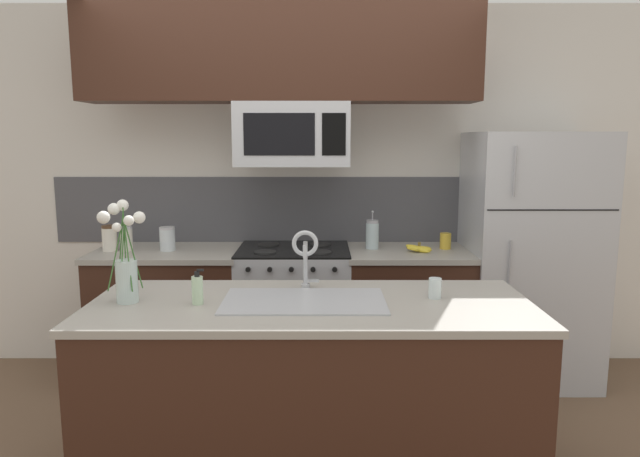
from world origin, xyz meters
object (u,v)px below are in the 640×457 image
object	(u,v)px
coffee_tin	(444,241)
sink_faucet	(304,251)
dish_soap_bottle	(196,290)
storage_jar_tall	(108,238)
storage_jar_medium	(125,239)
banana_bunch	(418,249)
spare_glass	(433,288)
storage_jar_short	(166,239)
flower_vase	(124,266)
stove_range	(293,313)
refrigerator	(527,257)
microwave	(291,135)
french_press	(371,234)

from	to	relation	value
coffee_tin	sink_faucet	distance (m)	1.44
sink_faucet	dish_soap_bottle	world-z (taller)	sink_faucet
storage_jar_tall	storage_jar_medium	size ratio (longest dim) A/B	1.05
storage_jar_medium	sink_faucet	xyz separation A→B (m)	(1.25, -1.02, 0.12)
banana_bunch	storage_jar_tall	bearing A→B (deg)	178.77
storage_jar_medium	spare_glass	size ratio (longest dim) A/B	1.70
storage_jar_short	flower_vase	distance (m)	1.26
storage_jar_tall	banana_bunch	xyz separation A→B (m)	(2.10, -0.05, -0.06)
spare_glass	storage_jar_short	bearing A→B (deg)	143.42
stove_range	flower_vase	distance (m)	1.57
refrigerator	sink_faucet	distance (m)	1.86
storage_jar_short	flower_vase	xyz separation A→B (m)	(0.14, -1.25, 0.09)
microwave	storage_jar_tall	size ratio (longest dim) A/B	4.27
storage_jar_tall	coffee_tin	world-z (taller)	storage_jar_tall
storage_jar_short	banana_bunch	size ratio (longest dim) A/B	0.86
microwave	flower_vase	xyz separation A→B (m)	(-0.72, -1.23, -0.61)
stove_range	dish_soap_bottle	xyz separation A→B (m)	(-0.38, -1.29, 0.52)
french_press	spare_glass	world-z (taller)	french_press
storage_jar_medium	storage_jar_short	bearing A→B (deg)	1.03
stove_range	coffee_tin	size ratio (longest dim) A/B	8.45
storage_jar_medium	flower_vase	world-z (taller)	flower_vase
spare_glass	stove_range	bearing A→B (deg)	121.59
banana_bunch	sink_faucet	bearing A→B (deg)	-127.41
refrigerator	spare_glass	distance (m)	1.50
french_press	storage_jar_tall	bearing A→B (deg)	-177.56
stove_range	dish_soap_bottle	world-z (taller)	dish_soap_bottle
stove_range	flower_vase	bearing A→B (deg)	-119.91
storage_jar_short	dish_soap_bottle	bearing A→B (deg)	-69.56
french_press	flower_vase	world-z (taller)	flower_vase
stove_range	refrigerator	bearing A→B (deg)	0.71
storage_jar_short	french_press	xyz separation A→B (m)	(1.40, 0.07, 0.02)
french_press	spare_glass	bearing A→B (deg)	-81.46
storage_jar_medium	dish_soap_bottle	size ratio (longest dim) A/B	1.01
storage_jar_medium	banana_bunch	bearing A→B (deg)	-1.43
microwave	sink_faucet	distance (m)	1.17
french_press	storage_jar_medium	bearing A→B (deg)	-177.55
dish_soap_bottle	sink_faucet	bearing A→B (deg)	27.29
storage_jar_tall	dish_soap_bottle	world-z (taller)	storage_jar_tall
flower_vase	refrigerator	bearing A→B (deg)	28.54
storage_jar_medium	banana_bunch	world-z (taller)	storage_jar_medium
microwave	flower_vase	size ratio (longest dim) A/B	1.57
french_press	sink_faucet	xyz separation A→B (m)	(-0.44, -1.09, 0.10)
storage_jar_short	coffee_tin	bearing A→B (deg)	1.71
sink_faucet	spare_glass	size ratio (longest dim) A/B	3.13
refrigerator	dish_soap_bottle	xyz separation A→B (m)	(-2.01, -1.31, 0.12)
french_press	stove_range	bearing A→B (deg)	-173.69
storage_jar_short	french_press	distance (m)	1.41
microwave	flower_vase	world-z (taller)	microwave
stove_range	sink_faucet	distance (m)	1.22
coffee_tin	spare_glass	xyz separation A→B (m)	(-0.32, -1.24, -0.01)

